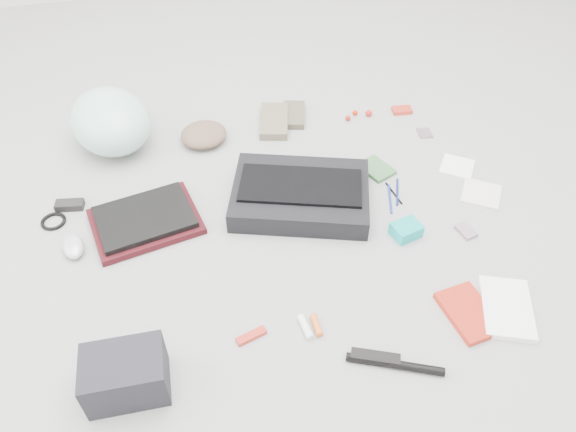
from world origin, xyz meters
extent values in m
plane|color=gray|center=(0.00, 0.00, 0.00)|extent=(4.00, 4.00, 0.00)
cube|color=black|center=(0.07, 0.10, 0.04)|extent=(0.55, 0.47, 0.08)
cube|color=black|center=(0.07, 0.10, 0.08)|extent=(0.46, 0.31, 0.01)
cube|color=#390C11|center=(-0.47, 0.13, 0.01)|extent=(0.39, 0.32, 0.02)
cube|color=black|center=(-0.47, 0.13, 0.03)|extent=(0.35, 0.28, 0.02)
ellipsoid|color=#BAF5E9|center=(-0.55, 0.61, 0.11)|extent=(0.40, 0.44, 0.22)
ellipsoid|color=brown|center=(-0.21, 0.54, 0.03)|extent=(0.22, 0.21, 0.06)
cube|color=#736652|center=(0.09, 0.58, 0.02)|extent=(0.16, 0.24, 0.03)
cube|color=brown|center=(0.18, 0.61, 0.01)|extent=(0.13, 0.19, 0.03)
cube|color=black|center=(-0.72, 0.27, 0.01)|extent=(0.10, 0.06, 0.03)
torus|color=black|center=(-0.78, 0.21, 0.01)|extent=(0.10, 0.10, 0.01)
ellipsoid|color=silver|center=(-0.70, 0.06, 0.02)|extent=(0.08, 0.12, 0.04)
cube|color=black|center=(-0.55, -0.47, 0.07)|extent=(0.22, 0.16, 0.14)
cube|color=#AA241A|center=(-0.21, -0.40, 0.01)|extent=(0.09, 0.05, 0.01)
cylinder|color=white|center=(-0.05, -0.41, 0.01)|extent=(0.03, 0.08, 0.02)
cylinder|color=orange|center=(-0.02, -0.41, 0.01)|extent=(0.02, 0.07, 0.02)
cube|color=black|center=(0.11, -0.56, 0.01)|extent=(0.14, 0.08, 0.03)
cylinder|color=black|center=(0.15, -0.59, 0.01)|extent=(0.25, 0.13, 0.02)
cube|color=red|center=(0.43, -0.48, 0.01)|extent=(0.15, 0.20, 0.02)
cube|color=white|center=(0.54, -0.49, 0.01)|extent=(0.21, 0.25, 0.02)
cube|color=#37693A|center=(0.39, 0.20, 0.01)|extent=(0.14, 0.15, 0.01)
cylinder|color=#172C9A|center=(0.39, 0.04, 0.00)|extent=(0.05, 0.14, 0.01)
cylinder|color=black|center=(0.41, 0.06, 0.00)|extent=(0.02, 0.12, 0.01)
cylinder|color=navy|center=(0.42, 0.07, 0.00)|extent=(0.06, 0.13, 0.01)
cube|color=#0CB5B0|center=(0.37, -0.13, 0.02)|extent=(0.11, 0.09, 0.05)
cube|color=gray|center=(0.57, -0.17, 0.01)|extent=(0.06, 0.08, 0.01)
cube|color=white|center=(0.70, 0.15, 0.00)|extent=(0.16, 0.16, 0.01)
cube|color=beige|center=(0.72, -0.02, 0.00)|extent=(0.18, 0.18, 0.01)
sphere|color=#9B2211|center=(0.39, 0.53, 0.01)|extent=(0.03, 0.03, 0.02)
sphere|color=red|center=(0.43, 0.56, 0.01)|extent=(0.03, 0.03, 0.02)
sphere|color=red|center=(0.49, 0.54, 0.01)|extent=(0.03, 0.03, 0.03)
cube|color=red|center=(0.63, 0.54, 0.01)|extent=(0.09, 0.06, 0.02)
cube|color=#775865|center=(0.67, 0.37, 0.00)|extent=(0.06, 0.07, 0.00)
camera|label=1|loc=(-0.32, -1.28, 1.38)|focal=35.00mm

